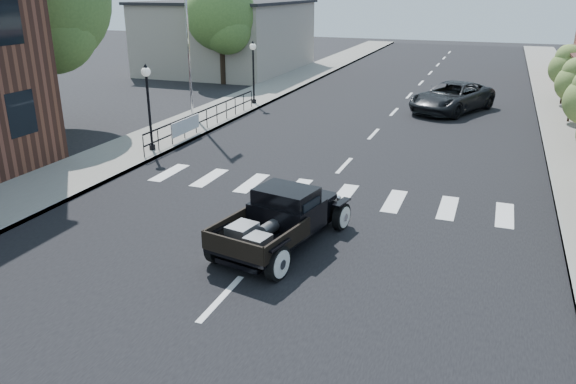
% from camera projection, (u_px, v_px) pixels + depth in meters
% --- Properties ---
extents(ground, '(120.00, 120.00, 0.00)m').
position_uv_depth(ground, '(274.00, 242.00, 14.55)').
color(ground, black).
rests_on(ground, ground).
extents(road, '(14.00, 80.00, 0.02)m').
position_uv_depth(road, '(387.00, 120.00, 27.73)').
color(road, black).
rests_on(road, ground).
extents(road_markings, '(12.00, 60.00, 0.06)m').
position_uv_depth(road_markings, '(363.00, 146.00, 23.34)').
color(road_markings, silver).
rests_on(road_markings, ground).
extents(sidewalk_left, '(3.00, 80.00, 0.15)m').
position_uv_depth(sidewalk_left, '(232.00, 107.00, 30.50)').
color(sidewalk_left, gray).
rests_on(sidewalk_left, ground).
extents(low_building_left, '(10.00, 12.00, 5.00)m').
position_uv_depth(low_building_left, '(228.00, 38.00, 43.23)').
color(low_building_left, '#A89E8D').
rests_on(low_building_left, ground).
extents(railing, '(0.08, 10.00, 1.00)m').
position_uv_depth(railing, '(207.00, 117.00, 25.52)').
color(railing, black).
rests_on(railing, sidewalk_left).
extents(banner, '(0.04, 2.20, 0.60)m').
position_uv_depth(banner, '(186.00, 131.00, 23.80)').
color(banner, silver).
rests_on(banner, sidewalk_left).
extents(lamp_post_b, '(0.36, 0.36, 3.35)m').
position_uv_depth(lamp_post_b, '(149.00, 108.00, 21.69)').
color(lamp_post_b, black).
rests_on(lamp_post_b, sidewalk_left).
extents(lamp_post_c, '(0.36, 0.36, 3.35)m').
position_uv_depth(lamp_post_c, '(253.00, 73.00, 30.48)').
color(lamp_post_c, black).
rests_on(lamp_post_c, sidewalk_left).
extents(big_tree_near, '(5.92, 5.92, 8.70)m').
position_uv_depth(big_tree_near, '(46.00, 32.00, 24.68)').
color(big_tree_near, '#44662B').
rests_on(big_tree_near, ground).
extents(big_tree_far, '(4.60, 4.60, 6.76)m').
position_uv_depth(big_tree_far, '(222.00, 32.00, 36.83)').
color(big_tree_far, '#44662B').
rests_on(big_tree_far, ground).
extents(small_tree_d, '(1.74, 1.74, 2.89)m').
position_uv_depth(small_tree_d, '(573.00, 91.00, 26.38)').
color(small_tree_d, olive).
rests_on(small_tree_d, sidewalk_right).
extents(small_tree_e, '(1.84, 1.84, 3.07)m').
position_uv_depth(small_tree_e, '(565.00, 76.00, 30.37)').
color(small_tree_e, olive).
rests_on(small_tree_e, sidewalk_right).
extents(hotrod_pickup, '(2.90, 4.77, 1.54)m').
position_uv_depth(hotrod_pickup, '(282.00, 218.00, 14.09)').
color(hotrod_pickup, black).
rests_on(hotrod_pickup, ground).
extents(second_car, '(4.52, 6.04, 1.52)m').
position_uv_depth(second_car, '(452.00, 97.00, 29.34)').
color(second_car, black).
rests_on(second_car, ground).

